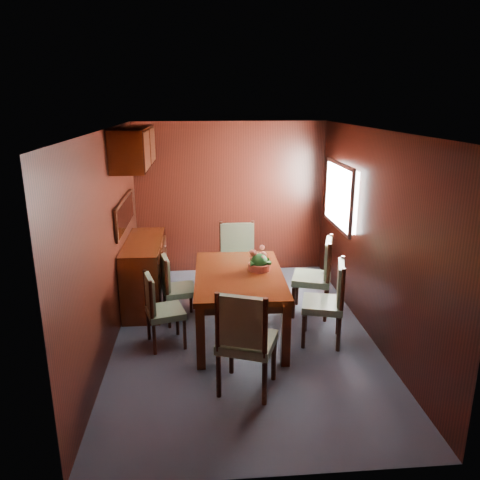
{
  "coord_description": "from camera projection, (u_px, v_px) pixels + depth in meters",
  "views": [
    {
      "loc": [
        -0.47,
        -5.06,
        2.7
      ],
      "look_at": [
        0.0,
        0.44,
        1.05
      ],
      "focal_mm": 35.0,
      "sensor_mm": 36.0,
      "label": 1
    }
  ],
  "objects": [
    {
      "name": "ground",
      "position": [
        243.0,
        334.0,
        5.64
      ],
      "size": [
        4.5,
        4.5,
        0.0
      ],
      "primitive_type": "plane",
      "color": "#3E4354",
      "rests_on": "ground"
    },
    {
      "name": "room_shell",
      "position": [
        232.0,
        195.0,
        5.48
      ],
      "size": [
        3.06,
        4.52,
        2.41
      ],
      "color": "black",
      "rests_on": "ground"
    },
    {
      "name": "sideboard",
      "position": [
        145.0,
        273.0,
        6.36
      ],
      "size": [
        0.48,
        1.4,
        0.9
      ],
      "primitive_type": "cube",
      "color": "#361306",
      "rests_on": "ground"
    },
    {
      "name": "dining_table",
      "position": [
        239.0,
        282.0,
        5.48
      ],
      "size": [
        1.06,
        1.65,
        0.76
      ],
      "rotation": [
        0.0,
        0.0,
        -0.02
      ],
      "color": "#361306",
      "rests_on": "ground"
    },
    {
      "name": "chair_left_near",
      "position": [
        159.0,
        306.0,
        5.24
      ],
      "size": [
        0.49,
        0.5,
        0.87
      ],
      "rotation": [
        0.0,
        0.0,
        -1.3
      ],
      "color": "black",
      "rests_on": "ground"
    },
    {
      "name": "chair_left_far",
      "position": [
        174.0,
        285.0,
        5.84
      ],
      "size": [
        0.48,
        0.49,
        0.88
      ],
      "rotation": [
        0.0,
        0.0,
        -1.36
      ],
      "color": "black",
      "rests_on": "ground"
    },
    {
      "name": "chair_right_near",
      "position": [
        330.0,
        298.0,
        5.31
      ],
      "size": [
        0.56,
        0.57,
        0.99
      ],
      "rotation": [
        0.0,
        0.0,
        1.3
      ],
      "color": "black",
      "rests_on": "ground"
    },
    {
      "name": "chair_right_far",
      "position": [
        318.0,
        272.0,
        6.02
      ],
      "size": [
        0.6,
        0.61,
        1.04
      ],
      "rotation": [
        0.0,
        0.0,
        1.26
      ],
      "color": "black",
      "rests_on": "ground"
    },
    {
      "name": "chair_head",
      "position": [
        245.0,
        337.0,
        4.34
      ],
      "size": [
        0.64,
        0.63,
        1.07
      ],
      "rotation": [
        0.0,
        0.0,
        -0.36
      ],
      "color": "black",
      "rests_on": "ground"
    },
    {
      "name": "chair_foot",
      "position": [
        238.0,
        257.0,
        6.52
      ],
      "size": [
        0.53,
        0.51,
        1.08
      ],
      "rotation": [
        0.0,
        0.0,
        3.17
      ],
      "color": "black",
      "rests_on": "ground"
    },
    {
      "name": "flower_centerpiece",
      "position": [
        259.0,
        259.0,
        5.53
      ],
      "size": [
        0.28,
        0.28,
        0.28
      ],
      "color": "#AC4434",
      "rests_on": "dining_table"
    }
  ]
}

